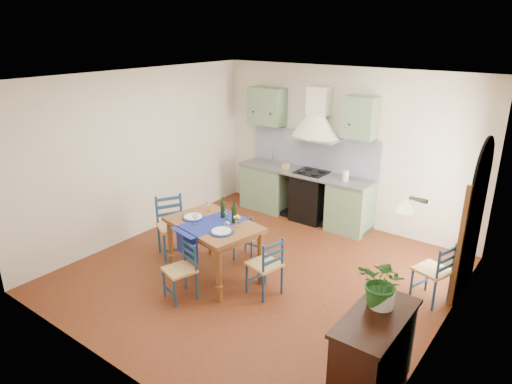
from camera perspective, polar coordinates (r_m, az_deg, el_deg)
floor at (r=6.81m, az=0.47°, el=-10.16°), size 5.00×5.00×0.00m
back_wall at (r=8.42m, az=7.24°, el=3.45°), size 5.00×0.96×2.80m
right_wall at (r=5.53m, az=23.70°, el=-3.96°), size 0.26×5.00×2.80m
left_wall at (r=7.91m, az=-14.26°, el=4.55°), size 0.04×5.00×2.80m
ceiling at (r=5.93m, az=0.55°, el=14.01°), size 5.00×5.00×0.01m
dining_table at (r=6.45m, az=-5.37°, el=-4.66°), size 1.46×1.14×1.15m
chair_near at (r=6.15m, az=-9.29°, el=-9.58°), size 0.47×0.47×0.80m
chair_far at (r=7.01m, az=-1.08°, el=-5.40°), size 0.41×0.41×0.80m
chair_left at (r=7.25m, az=-10.40°, el=-4.19°), size 0.61×0.61×0.96m
chair_right at (r=6.13m, az=1.24°, el=-9.18°), size 0.47×0.47×0.84m
chair_spare at (r=6.41m, az=21.43°, el=-9.26°), size 0.50×0.50×0.85m
sideboard at (r=4.70m, az=14.35°, el=-19.01°), size 0.50×1.05×0.94m
potted_plant at (r=4.47m, az=15.59°, el=-10.90°), size 0.46×0.40×0.49m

